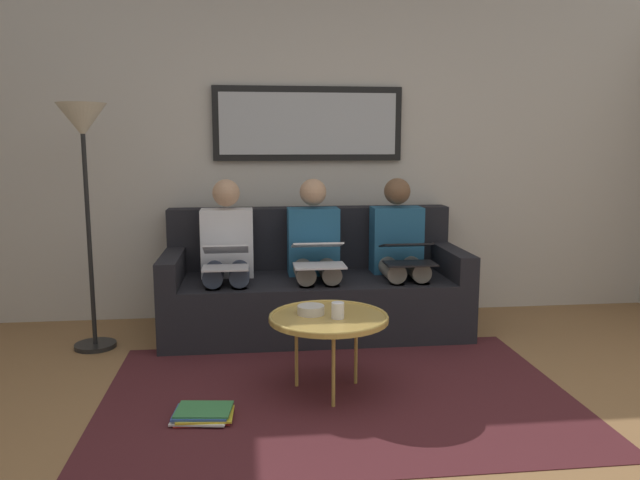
{
  "coord_description": "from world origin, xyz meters",
  "views": [
    {
      "loc": [
        0.48,
        2.39,
        1.41
      ],
      "look_at": [
        0.0,
        -1.7,
        0.75
      ],
      "focal_mm": 34.47,
      "sensor_mm": 36.0,
      "label": 1
    }
  ],
  "objects_px": {
    "coffee_table": "(329,318)",
    "cup": "(338,310)",
    "person_middle": "(315,251)",
    "laptop_silver": "(226,257)",
    "laptop_white": "(318,254)",
    "magazine_stack": "(203,414)",
    "person_right": "(227,253)",
    "person_left": "(399,250)",
    "laptop_black": "(408,253)",
    "couch": "(314,289)",
    "bowl": "(311,310)",
    "standing_lamp": "(84,148)",
    "framed_mirror": "(308,124)"
  },
  "relations": [
    {
      "from": "laptop_silver",
      "to": "magazine_stack",
      "type": "xyz_separation_m",
      "value": [
        0.09,
        1.19,
        -0.59
      ]
    },
    {
      "from": "magazine_stack",
      "to": "laptop_white",
      "type": "bearing_deg",
      "value": -121.56
    },
    {
      "from": "person_left",
      "to": "person_middle",
      "type": "bearing_deg",
      "value": 0.0
    },
    {
      "from": "couch",
      "to": "laptop_silver",
      "type": "distance_m",
      "value": 0.78
    },
    {
      "from": "cup",
      "to": "couch",
      "type": "bearing_deg",
      "value": -89.87
    },
    {
      "from": "person_right",
      "to": "laptop_silver",
      "type": "relative_size",
      "value": 3.25
    },
    {
      "from": "cup",
      "to": "magazine_stack",
      "type": "xyz_separation_m",
      "value": [
        0.73,
        0.23,
        -0.46
      ]
    },
    {
      "from": "couch",
      "to": "bowl",
      "type": "bearing_deg",
      "value": 83.21
    },
    {
      "from": "bowl",
      "to": "standing_lamp",
      "type": "xyz_separation_m",
      "value": [
        1.41,
        -0.9,
        0.9
      ]
    },
    {
      "from": "bowl",
      "to": "magazine_stack",
      "type": "height_order",
      "value": "bowl"
    },
    {
      "from": "couch",
      "to": "person_right",
      "type": "xyz_separation_m",
      "value": [
        0.64,
        0.07,
        0.3
      ]
    },
    {
      "from": "magazine_stack",
      "to": "standing_lamp",
      "type": "height_order",
      "value": "standing_lamp"
    },
    {
      "from": "standing_lamp",
      "to": "coffee_table",
      "type": "bearing_deg",
      "value": 147.75
    },
    {
      "from": "laptop_white",
      "to": "person_right",
      "type": "distance_m",
      "value": 0.68
    },
    {
      "from": "bowl",
      "to": "laptop_white",
      "type": "height_order",
      "value": "laptop_white"
    },
    {
      "from": "cup",
      "to": "laptop_silver",
      "type": "relative_size",
      "value": 0.26
    },
    {
      "from": "framed_mirror",
      "to": "person_left",
      "type": "relative_size",
      "value": 1.31
    },
    {
      "from": "cup",
      "to": "coffee_table",
      "type": "bearing_deg",
      "value": -45.54
    },
    {
      "from": "person_middle",
      "to": "bowl",
      "type": "bearing_deg",
      "value": 82.79
    },
    {
      "from": "person_left",
      "to": "person_right",
      "type": "bearing_deg",
      "value": 0.0
    },
    {
      "from": "laptop_black",
      "to": "magazine_stack",
      "type": "xyz_separation_m",
      "value": [
        1.37,
        1.18,
        -0.6
      ]
    },
    {
      "from": "framed_mirror",
      "to": "laptop_white",
      "type": "xyz_separation_m",
      "value": [
        0.0,
        0.69,
        -0.92
      ]
    },
    {
      "from": "person_left",
      "to": "person_middle",
      "type": "height_order",
      "value": "same"
    },
    {
      "from": "person_left",
      "to": "laptop_silver",
      "type": "xyz_separation_m",
      "value": [
        1.28,
        0.24,
        0.02
      ]
    },
    {
      "from": "laptop_black",
      "to": "laptop_white",
      "type": "xyz_separation_m",
      "value": [
        0.64,
        -0.01,
        0.01
      ]
    },
    {
      "from": "bowl",
      "to": "person_right",
      "type": "xyz_separation_m",
      "value": [
        0.5,
        -1.1,
        0.14
      ]
    },
    {
      "from": "bowl",
      "to": "person_left",
      "type": "distance_m",
      "value": 1.35
    },
    {
      "from": "person_left",
      "to": "magazine_stack",
      "type": "xyz_separation_m",
      "value": [
        1.37,
        1.42,
        -0.58
      ]
    },
    {
      "from": "framed_mirror",
      "to": "standing_lamp",
      "type": "xyz_separation_m",
      "value": [
        1.55,
        0.66,
        -0.18
      ]
    },
    {
      "from": "person_left",
      "to": "person_right",
      "type": "relative_size",
      "value": 1.0
    },
    {
      "from": "bowl",
      "to": "magazine_stack",
      "type": "bearing_deg",
      "value": 28.91
    },
    {
      "from": "person_left",
      "to": "standing_lamp",
      "type": "height_order",
      "value": "standing_lamp"
    },
    {
      "from": "laptop_white",
      "to": "laptop_silver",
      "type": "relative_size",
      "value": 1.09
    },
    {
      "from": "magazine_stack",
      "to": "person_right",
      "type": "bearing_deg",
      "value": -93.58
    },
    {
      "from": "coffee_table",
      "to": "cup",
      "type": "bearing_deg",
      "value": 134.46
    },
    {
      "from": "couch",
      "to": "person_left",
      "type": "distance_m",
      "value": 0.71
    },
    {
      "from": "laptop_black",
      "to": "coffee_table",
      "type": "bearing_deg",
      "value": 52.81
    },
    {
      "from": "laptop_white",
      "to": "couch",
      "type": "bearing_deg",
      "value": -90.0
    },
    {
      "from": "couch",
      "to": "laptop_black",
      "type": "height_order",
      "value": "couch"
    },
    {
      "from": "person_middle",
      "to": "laptop_silver",
      "type": "distance_m",
      "value": 0.68
    },
    {
      "from": "coffee_table",
      "to": "person_left",
      "type": "xyz_separation_m",
      "value": [
        -0.68,
        -1.15,
        0.17
      ]
    },
    {
      "from": "laptop_silver",
      "to": "couch",
      "type": "bearing_deg",
      "value": -154.4
    },
    {
      "from": "laptop_white",
      "to": "magazine_stack",
      "type": "xyz_separation_m",
      "value": [
        0.73,
        1.19,
        -0.6
      ]
    },
    {
      "from": "person_middle",
      "to": "standing_lamp",
      "type": "height_order",
      "value": "standing_lamp"
    },
    {
      "from": "cup",
      "to": "person_right",
      "type": "height_order",
      "value": "person_right"
    },
    {
      "from": "coffee_table",
      "to": "laptop_silver",
      "type": "xyz_separation_m",
      "value": [
        0.6,
        -0.91,
        0.19
      ]
    },
    {
      "from": "framed_mirror",
      "to": "coffee_table",
      "type": "xyz_separation_m",
      "value": [
        0.04,
        1.61,
        -1.12
      ]
    },
    {
      "from": "bowl",
      "to": "laptop_black",
      "type": "xyz_separation_m",
      "value": [
        -0.78,
        -0.85,
        0.16
      ]
    },
    {
      "from": "couch",
      "to": "coffee_table",
      "type": "bearing_deg",
      "value": 87.91
    },
    {
      "from": "cup",
      "to": "laptop_silver",
      "type": "xyz_separation_m",
      "value": [
        0.64,
        -0.96,
        0.13
      ]
    }
  ]
}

